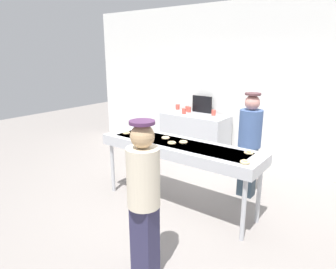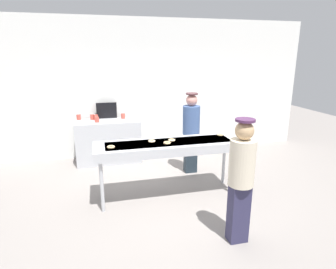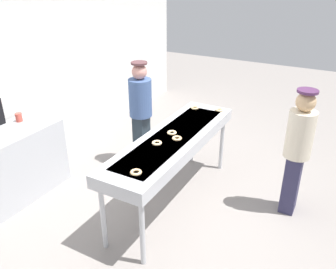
{
  "view_description": "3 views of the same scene",
  "coord_description": "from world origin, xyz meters",
  "px_view_note": "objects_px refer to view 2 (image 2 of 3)",
  "views": [
    {
      "loc": [
        2.26,
        -3.29,
        2.2
      ],
      "look_at": [
        -0.09,
        -0.13,
        1.1
      ],
      "focal_mm": 31.85,
      "sensor_mm": 36.0,
      "label": 1
    },
    {
      "loc": [
        -1.07,
        -4.24,
        2.32
      ],
      "look_at": [
        -0.04,
        -0.07,
        1.11
      ],
      "focal_mm": 30.15,
      "sensor_mm": 36.0,
      "label": 2
    },
    {
      "loc": [
        -3.39,
        -1.81,
        2.82
      ],
      "look_at": [
        -0.27,
        -0.08,
        1.12
      ],
      "focal_mm": 37.41,
      "sensor_mm": 36.0,
      "label": 3
    }
  ],
  "objects_px": {
    "paper_cup_3": "(92,117)",
    "plain_donut_0": "(220,135)",
    "paper_cup_0": "(123,116)",
    "plain_donut_1": "(172,140)",
    "paper_cup_1": "(96,117)",
    "paper_cup_4": "(79,117)",
    "plain_donut_3": "(111,147)",
    "fryer_conveyor": "(169,147)",
    "paper_cup_2": "(97,120)",
    "menu_display": "(107,110)",
    "plain_donut_2": "(152,141)",
    "prep_counter": "(109,141)",
    "worker_baker": "(191,128)",
    "plain_donut_4": "(167,143)",
    "plain_donut_5": "(234,140)",
    "customer_waiting": "(241,176)"
  },
  "relations": [
    {
      "from": "paper_cup_4",
      "to": "paper_cup_3",
      "type": "bearing_deg",
      "value": -10.04
    },
    {
      "from": "fryer_conveyor",
      "to": "plain_donut_1",
      "type": "bearing_deg",
      "value": 37.33
    },
    {
      "from": "plain_donut_4",
      "to": "paper_cup_4",
      "type": "height_order",
      "value": "paper_cup_4"
    },
    {
      "from": "plain_donut_2",
      "to": "menu_display",
      "type": "height_order",
      "value": "menu_display"
    },
    {
      "from": "paper_cup_3",
      "to": "customer_waiting",
      "type": "bearing_deg",
      "value": -62.9
    },
    {
      "from": "prep_counter",
      "to": "menu_display",
      "type": "relative_size",
      "value": 3.07
    },
    {
      "from": "plain_donut_0",
      "to": "prep_counter",
      "type": "bearing_deg",
      "value": 136.68
    },
    {
      "from": "prep_counter",
      "to": "paper_cup_1",
      "type": "bearing_deg",
      "value": 151.44
    },
    {
      "from": "prep_counter",
      "to": "paper_cup_1",
      "type": "height_order",
      "value": "paper_cup_1"
    },
    {
      "from": "plain_donut_1",
      "to": "customer_waiting",
      "type": "xyz_separation_m",
      "value": [
        0.5,
        -1.42,
        -0.08
      ]
    },
    {
      "from": "plain_donut_4",
      "to": "customer_waiting",
      "type": "bearing_deg",
      "value": -64.69
    },
    {
      "from": "plain_donut_4",
      "to": "paper_cup_4",
      "type": "distance_m",
      "value": 2.68
    },
    {
      "from": "worker_baker",
      "to": "customer_waiting",
      "type": "height_order",
      "value": "worker_baker"
    },
    {
      "from": "plain_donut_1",
      "to": "paper_cup_0",
      "type": "height_order",
      "value": "paper_cup_0"
    },
    {
      "from": "plain_donut_4",
      "to": "prep_counter",
      "type": "height_order",
      "value": "plain_donut_4"
    },
    {
      "from": "paper_cup_1",
      "to": "paper_cup_2",
      "type": "xyz_separation_m",
      "value": [
        0.02,
        -0.22,
        0.0
      ]
    },
    {
      "from": "worker_baker",
      "to": "paper_cup_2",
      "type": "bearing_deg",
      "value": -41.7
    },
    {
      "from": "plain_donut_3",
      "to": "paper_cup_3",
      "type": "xyz_separation_m",
      "value": [
        -0.3,
        2.19,
        0.02
      ]
    },
    {
      "from": "plain_donut_1",
      "to": "worker_baker",
      "type": "height_order",
      "value": "worker_baker"
    },
    {
      "from": "paper_cup_2",
      "to": "menu_display",
      "type": "relative_size",
      "value": 0.26
    },
    {
      "from": "plain_donut_0",
      "to": "prep_counter",
      "type": "xyz_separation_m",
      "value": [
        -1.87,
        1.77,
        -0.51
      ]
    },
    {
      "from": "plain_donut_5",
      "to": "paper_cup_1",
      "type": "relative_size",
      "value": 1.03
    },
    {
      "from": "paper_cup_3",
      "to": "plain_donut_0",
      "type": "bearing_deg",
      "value": -41.73
    },
    {
      "from": "plain_donut_0",
      "to": "plain_donut_1",
      "type": "relative_size",
      "value": 1.0
    },
    {
      "from": "prep_counter",
      "to": "paper_cup_0",
      "type": "relative_size",
      "value": 12.05
    },
    {
      "from": "plain_donut_1",
      "to": "customer_waiting",
      "type": "relative_size",
      "value": 0.07
    },
    {
      "from": "plain_donut_5",
      "to": "paper_cup_3",
      "type": "bearing_deg",
      "value": 134.89
    },
    {
      "from": "fryer_conveyor",
      "to": "menu_display",
      "type": "xyz_separation_m",
      "value": [
        -0.91,
        2.19,
        0.24
      ]
    },
    {
      "from": "plain_donut_3",
      "to": "fryer_conveyor",
      "type": "bearing_deg",
      "value": 5.17
    },
    {
      "from": "plain_donut_4",
      "to": "paper_cup_1",
      "type": "relative_size",
      "value": 1.03
    },
    {
      "from": "paper_cup_0",
      "to": "paper_cup_3",
      "type": "height_order",
      "value": "same"
    },
    {
      "from": "plain_donut_2",
      "to": "fryer_conveyor",
      "type": "bearing_deg",
      "value": -12.55
    },
    {
      "from": "customer_waiting",
      "to": "paper_cup_3",
      "type": "height_order",
      "value": "customer_waiting"
    },
    {
      "from": "fryer_conveyor",
      "to": "plain_donut_1",
      "type": "relative_size",
      "value": 20.28
    },
    {
      "from": "menu_display",
      "to": "paper_cup_2",
      "type": "bearing_deg",
      "value": -121.57
    },
    {
      "from": "menu_display",
      "to": "paper_cup_3",
      "type": "bearing_deg",
      "value": -166.08
    },
    {
      "from": "plain_donut_5",
      "to": "paper_cup_2",
      "type": "xyz_separation_m",
      "value": [
        -2.19,
        2.02,
        0.02
      ]
    },
    {
      "from": "plain_donut_2",
      "to": "menu_display",
      "type": "relative_size",
      "value": 0.26
    },
    {
      "from": "paper_cup_0",
      "to": "plain_donut_1",
      "type": "bearing_deg",
      "value": -73.24
    },
    {
      "from": "plain_donut_2",
      "to": "plain_donut_5",
      "type": "distance_m",
      "value": 1.36
    },
    {
      "from": "paper_cup_1",
      "to": "plain_donut_2",
      "type": "bearing_deg",
      "value": -66.31
    },
    {
      "from": "paper_cup_0",
      "to": "paper_cup_1",
      "type": "relative_size",
      "value": 1.0
    },
    {
      "from": "plain_donut_2",
      "to": "plain_donut_3",
      "type": "height_order",
      "value": "same"
    },
    {
      "from": "worker_baker",
      "to": "paper_cup_2",
      "type": "distance_m",
      "value": 2.03
    },
    {
      "from": "fryer_conveyor",
      "to": "plain_donut_3",
      "type": "xyz_separation_m",
      "value": [
        -0.93,
        -0.08,
        0.1
      ]
    },
    {
      "from": "plain_donut_4",
      "to": "paper_cup_1",
      "type": "distance_m",
      "value": 2.4
    },
    {
      "from": "worker_baker",
      "to": "plain_donut_4",
      "type": "bearing_deg",
      "value": 38.83
    },
    {
      "from": "plain_donut_2",
      "to": "worker_baker",
      "type": "distance_m",
      "value": 1.28
    },
    {
      "from": "plain_donut_2",
      "to": "prep_counter",
      "type": "xyz_separation_m",
      "value": [
        -0.63,
        1.86,
        -0.51
      ]
    },
    {
      "from": "plain_donut_4",
      "to": "prep_counter",
      "type": "distance_m",
      "value": 2.24
    }
  ]
}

